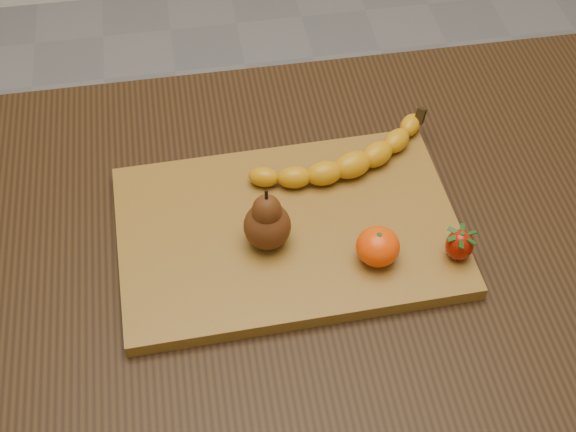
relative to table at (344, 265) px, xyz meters
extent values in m
cube|color=black|center=(0.00, 0.00, 0.08)|extent=(1.00, 0.70, 0.04)
cylinder|color=black|center=(-0.45, 0.30, -0.30)|extent=(0.05, 0.05, 0.72)
cylinder|color=black|center=(0.45, 0.30, -0.30)|extent=(0.05, 0.05, 0.72)
cube|color=brown|center=(-0.08, -0.01, 0.11)|extent=(0.46, 0.31, 0.02)
ellipsoid|color=#F14002|center=(0.02, -0.08, 0.14)|extent=(0.07, 0.07, 0.05)
camera|label=1|loc=(-0.20, -0.69, 0.93)|focal=50.00mm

